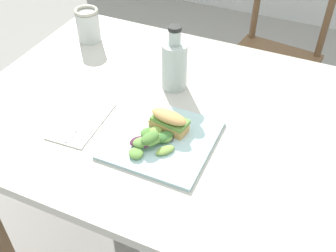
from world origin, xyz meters
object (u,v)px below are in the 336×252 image
object	(u,v)px
fork_on_napkin	(84,116)
chair_wooden_far	(273,59)
plate_lunch	(162,139)
sandwich_half_front	(169,121)
bottle_cold_brew	(174,67)
mason_jar_iced_tea	(88,27)
dining_table	(172,142)

from	to	relation	value
fork_on_napkin	chair_wooden_far	bearing A→B (deg)	70.56
chair_wooden_far	fork_on_napkin	size ratio (longest dim) A/B	4.68
chair_wooden_far	plate_lunch	bearing A→B (deg)	-96.55
chair_wooden_far	sandwich_half_front	world-z (taller)	chair_wooden_far
sandwich_half_front	bottle_cold_brew	xyz separation A→B (m)	(-0.07, 0.20, 0.03)
plate_lunch	fork_on_napkin	size ratio (longest dim) A/B	1.44
sandwich_half_front	bottle_cold_brew	size ratio (longest dim) A/B	0.55
sandwich_half_front	mason_jar_iced_tea	xyz separation A→B (m)	(-0.47, 0.34, 0.02)
fork_on_napkin	mason_jar_iced_tea	size ratio (longest dim) A/B	1.55
mason_jar_iced_tea	sandwich_half_front	bearing A→B (deg)	-35.79
sandwich_half_front	chair_wooden_far	bearing A→B (deg)	83.31
fork_on_napkin	bottle_cold_brew	bearing A→B (deg)	54.84
fork_on_napkin	mason_jar_iced_tea	xyz separation A→B (m)	(-0.22, 0.38, 0.05)
chair_wooden_far	mason_jar_iced_tea	bearing A→B (deg)	-132.72
sandwich_half_front	fork_on_napkin	distance (m)	0.25
fork_on_napkin	sandwich_half_front	bearing A→B (deg)	10.76
dining_table	plate_lunch	distance (m)	0.19
fork_on_napkin	bottle_cold_brew	size ratio (longest dim) A/B	0.90
bottle_cold_brew	mason_jar_iced_tea	world-z (taller)	bottle_cold_brew
sandwich_half_front	mason_jar_iced_tea	distance (m)	0.58
dining_table	sandwich_half_front	bearing A→B (deg)	-72.10
dining_table	bottle_cold_brew	size ratio (longest dim) A/B	5.77
plate_lunch	bottle_cold_brew	xyz separation A→B (m)	(-0.07, 0.24, 0.07)
mason_jar_iced_tea	fork_on_napkin	bearing A→B (deg)	-59.75
mason_jar_iced_tea	dining_table	bearing A→B (deg)	-29.37
sandwich_half_front	plate_lunch	bearing A→B (deg)	-93.21
plate_lunch	sandwich_half_front	size ratio (longest dim) A/B	2.38
dining_table	chair_wooden_far	distance (m)	0.90
bottle_cold_brew	mason_jar_iced_tea	distance (m)	0.42
chair_wooden_far	sandwich_half_front	size ratio (longest dim) A/B	7.73
sandwich_half_front	bottle_cold_brew	world-z (taller)	bottle_cold_brew
dining_table	sandwich_half_front	xyz separation A→B (m)	(0.03, -0.09, 0.17)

